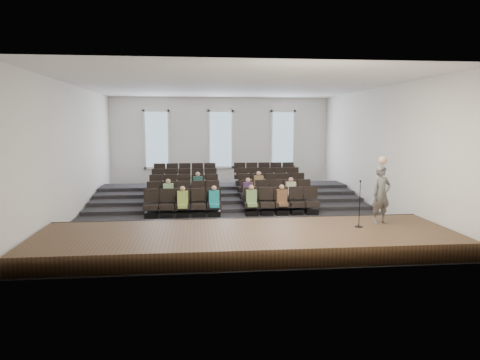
% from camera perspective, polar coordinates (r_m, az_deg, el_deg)
% --- Properties ---
extents(ground, '(14.00, 14.00, 0.00)m').
position_cam_1_polar(ground, '(17.23, -1.13, -4.35)').
color(ground, black).
rests_on(ground, ground).
extents(ceiling, '(12.00, 14.00, 0.02)m').
position_cam_1_polar(ceiling, '(16.94, -1.18, 12.48)').
color(ceiling, white).
rests_on(ceiling, ground).
extents(wall_back, '(12.00, 0.04, 5.00)m').
position_cam_1_polar(wall_back, '(23.90, -2.60, 4.97)').
color(wall_back, white).
rests_on(wall_back, ground).
extents(wall_front, '(12.00, 0.04, 5.00)m').
position_cam_1_polar(wall_front, '(9.95, 2.30, 1.55)').
color(wall_front, white).
rests_on(wall_front, ground).
extents(wall_left, '(0.04, 14.00, 5.00)m').
position_cam_1_polar(wall_left, '(17.45, -21.29, 3.58)').
color(wall_left, white).
rests_on(wall_left, ground).
extents(wall_right, '(0.04, 14.00, 5.00)m').
position_cam_1_polar(wall_right, '(18.42, 17.90, 3.90)').
color(wall_right, white).
rests_on(wall_right, ground).
extents(stage, '(11.80, 3.60, 0.50)m').
position_cam_1_polar(stage, '(12.24, 0.93, -8.05)').
color(stage, '#4B3820').
rests_on(stage, ground).
extents(stage_lip, '(11.80, 0.06, 0.52)m').
position_cam_1_polar(stage_lip, '(13.94, 0.05, -6.13)').
color(stage_lip, black).
rests_on(stage_lip, ground).
extents(risers, '(11.80, 4.80, 0.60)m').
position_cam_1_polar(risers, '(20.31, -1.90, -2.00)').
color(risers, black).
rests_on(risers, ground).
extents(seating_rows, '(6.80, 4.70, 1.67)m').
position_cam_1_polar(seating_rows, '(18.62, -1.54, -1.34)').
color(seating_rows, black).
rests_on(seating_rows, ground).
extents(windows, '(8.44, 0.10, 3.24)m').
position_cam_1_polar(windows, '(23.82, -2.59, 5.45)').
color(windows, white).
rests_on(windows, wall_back).
extents(audience, '(5.45, 2.64, 1.10)m').
position_cam_1_polar(audience, '(17.31, -0.93, -1.62)').
color(audience, '#96B749').
rests_on(audience, seating_rows).
extents(speaker, '(0.73, 0.57, 1.78)m').
position_cam_1_polar(speaker, '(13.74, 18.30, -1.86)').
color(speaker, '#565552').
rests_on(speaker, stage).
extents(mic_stand, '(0.23, 0.23, 1.40)m').
position_cam_1_polar(mic_stand, '(13.14, 15.62, -4.27)').
color(mic_stand, black).
rests_on(mic_stand, stage).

